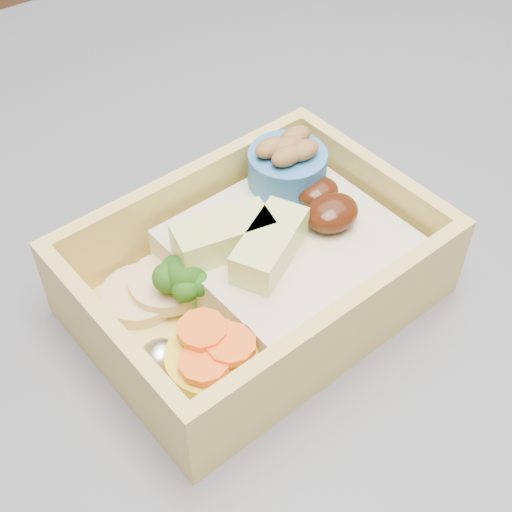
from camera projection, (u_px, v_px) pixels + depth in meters
bento_box at (261, 265)px, 0.39m from camera, size 0.20×0.15×0.07m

